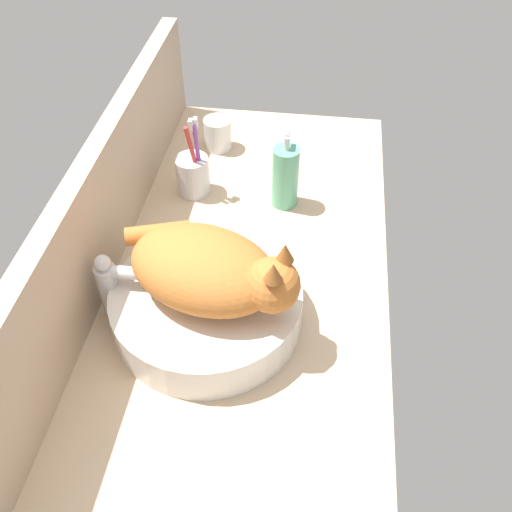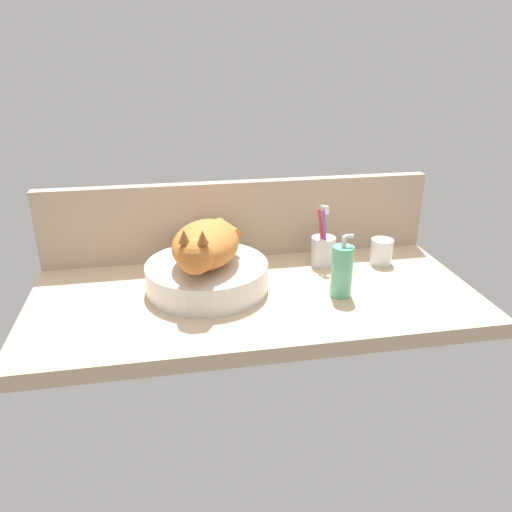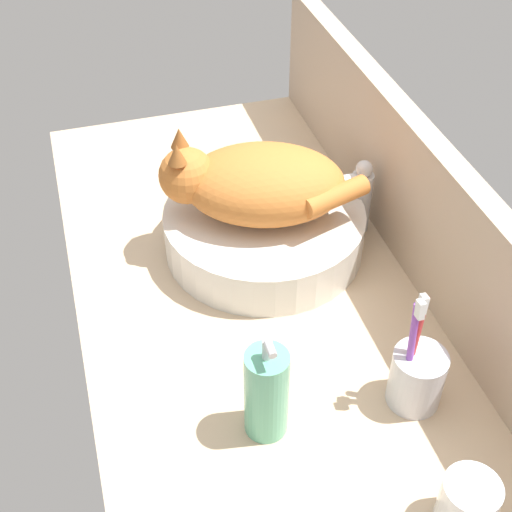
{
  "view_description": "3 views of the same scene",
  "coord_description": "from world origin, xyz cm",
  "px_view_note": "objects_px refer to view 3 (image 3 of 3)",
  "views": [
    {
      "loc": [
        -73.44,
        -12.58,
        78.31
      ],
      "look_at": [
        -4.71,
        -3.41,
        9.56
      ],
      "focal_mm": 40.0,
      "sensor_mm": 36.0,
      "label": 1
    },
    {
      "loc": [
        -20.76,
        -116.59,
        60.42
      ],
      "look_at": [
        0.68,
        0.84,
        9.86
      ],
      "focal_mm": 35.0,
      "sensor_mm": 36.0,
      "label": 2
    },
    {
      "loc": [
        73.38,
        -22.49,
        77.62
      ],
      "look_at": [
        0.98,
        -1.15,
        10.35
      ],
      "focal_mm": 50.0,
      "sensor_mm": 36.0,
      "label": 3
    }
  ],
  "objects_px": {
    "toothbrush_cup": "(416,376)",
    "faucet": "(355,195)",
    "sink_basin": "(264,230)",
    "cat": "(256,183)",
    "water_glass": "(466,506)",
    "soap_dispenser": "(266,393)"
  },
  "relations": [
    {
      "from": "cat",
      "to": "faucet",
      "type": "bearing_deg",
      "value": 89.78
    },
    {
      "from": "cat",
      "to": "faucet",
      "type": "distance_m",
      "value": 0.18
    },
    {
      "from": "cat",
      "to": "soap_dispenser",
      "type": "height_order",
      "value": "cat"
    },
    {
      "from": "sink_basin",
      "to": "soap_dispenser",
      "type": "xyz_separation_m",
      "value": [
        0.34,
        -0.1,
        0.03
      ]
    },
    {
      "from": "toothbrush_cup",
      "to": "water_glass",
      "type": "relative_size",
      "value": 2.49
    },
    {
      "from": "sink_basin",
      "to": "toothbrush_cup",
      "type": "distance_m",
      "value": 0.37
    },
    {
      "from": "sink_basin",
      "to": "toothbrush_cup",
      "type": "xyz_separation_m",
      "value": [
        0.35,
        0.1,
        0.01
      ]
    },
    {
      "from": "water_glass",
      "to": "faucet",
      "type": "bearing_deg",
      "value": 171.52
    },
    {
      "from": "toothbrush_cup",
      "to": "faucet",
      "type": "bearing_deg",
      "value": 170.78
    },
    {
      "from": "sink_basin",
      "to": "soap_dispenser",
      "type": "relative_size",
      "value": 1.92
    },
    {
      "from": "cat",
      "to": "soap_dispenser",
      "type": "relative_size",
      "value": 1.81
    },
    {
      "from": "faucet",
      "to": "toothbrush_cup",
      "type": "xyz_separation_m",
      "value": [
        0.35,
        -0.06,
        -0.03
      ]
    },
    {
      "from": "sink_basin",
      "to": "toothbrush_cup",
      "type": "bearing_deg",
      "value": 15.69
    },
    {
      "from": "soap_dispenser",
      "to": "water_glass",
      "type": "bearing_deg",
      "value": 43.33
    },
    {
      "from": "sink_basin",
      "to": "water_glass",
      "type": "relative_size",
      "value": 4.33
    },
    {
      "from": "cat",
      "to": "soap_dispenser",
      "type": "distance_m",
      "value": 0.36
    },
    {
      "from": "faucet",
      "to": "soap_dispenser",
      "type": "height_order",
      "value": "soap_dispenser"
    },
    {
      "from": "soap_dispenser",
      "to": "toothbrush_cup",
      "type": "bearing_deg",
      "value": 86.21
    },
    {
      "from": "faucet",
      "to": "toothbrush_cup",
      "type": "relative_size",
      "value": 0.73
    },
    {
      "from": "cat",
      "to": "soap_dispenser",
      "type": "bearing_deg",
      "value": -14.29
    },
    {
      "from": "cat",
      "to": "water_glass",
      "type": "relative_size",
      "value": 4.07
    },
    {
      "from": "sink_basin",
      "to": "faucet",
      "type": "bearing_deg",
      "value": 90.93
    }
  ]
}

